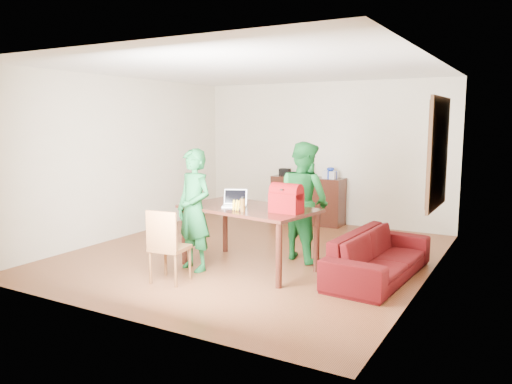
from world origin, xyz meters
The scene contains 10 objects.
room centered at (0.01, 0.13, 1.31)m, with size 5.20×5.70×2.90m.
table centered at (0.29, -0.60, 0.73)m, with size 1.92×1.27×0.83m.
chair centered at (-0.25, -1.60, 0.27)m, with size 0.46×0.44×0.91m.
person_near centered at (-0.29, -1.02, 0.81)m, with size 0.59×0.39×1.62m, color #125123.
person_far centered at (0.76, 0.16, 0.84)m, with size 0.82×0.64×1.69m, color #166426.
laptop centered at (0.11, -0.67, 0.88)m, with size 0.38×0.33×0.22m.
bananas centered at (0.30, -0.92, 0.86)m, with size 0.15×0.09×0.06m, color gold, non-canonical shape.
bottle centered at (0.39, -0.91, 0.93)m, with size 0.06×0.06×0.19m, color brown.
red_bag centered at (0.91, -0.71, 0.98)m, with size 0.40×0.23×0.29m, color maroon.
sofa centered at (1.95, -0.16, 0.29)m, with size 1.97×0.77×0.58m, color #3A0807.
Camera 1 is at (3.61, -6.26, 1.99)m, focal length 35.00 mm.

